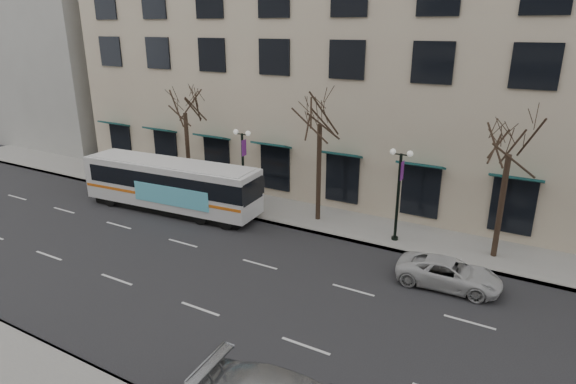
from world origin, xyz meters
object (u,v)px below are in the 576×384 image
Objects in this scene: tree_far_mid at (320,107)px; white_pickup at (449,273)px; lamp_post_left at (243,166)px; lamp_post_right at (398,191)px; city_bus at (172,184)px; tree_far_right at (512,135)px; tree_far_left at (184,99)px.

white_pickup is at bearing -24.98° from tree_far_mid.
lamp_post_left is 1.00× the size of lamp_post_right.
tree_far_right is at bearing 4.76° from city_bus.
tree_far_mid reaches higher than lamp_post_right.
tree_far_mid is 11.36m from white_pickup.
lamp_post_right is at bearing -2.29° from tree_far_left.
tree_far_right is 6.11m from lamp_post_right.
tree_far_right is 19.63m from city_bus.
tree_far_mid is 10.01m from tree_far_right.
tree_far_left is 15.48m from lamp_post_right.
lamp_post_left is 14.19m from white_pickup.
tree_far_left is 0.69× the size of city_bus.
tree_far_left reaches higher than lamp_post_left.
white_pickup is at bearing -109.45° from tree_far_right.
lamp_post_left is 4.68m from city_bus.
tree_far_right is 7.17m from white_pickup.
white_pickup is (-1.41, -4.00, -5.78)m from tree_far_right.
tree_far_left is at bearing 177.71° from lamp_post_right.
tree_far_mid is 1.06× the size of tree_far_right.
tree_far_left reaches higher than city_bus.
tree_far_mid reaches higher than tree_far_left.
city_bus is (-18.84, -3.00, -4.65)m from tree_far_right.
tree_far_mid is at bearing 173.17° from lamp_post_right.
tree_far_left is 5.88m from city_bus.
lamp_post_right is at bearing -6.83° from tree_far_mid.
lamp_post_right is (15.01, -0.60, -3.75)m from tree_far_left.
lamp_post_right reaches higher than city_bus.
tree_far_mid reaches higher than city_bus.
tree_far_mid is 6.41m from lamp_post_right.
city_bus is at bearing -148.05° from lamp_post_left.
tree_far_right is 1.55× the size of lamp_post_right.
lamp_post_right is at bearing 43.58° from white_pickup.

